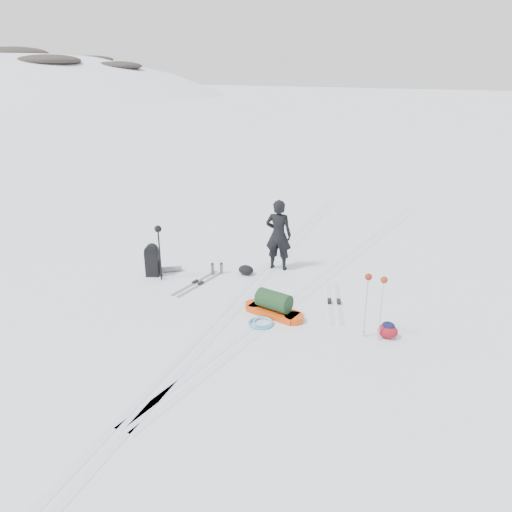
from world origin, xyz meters
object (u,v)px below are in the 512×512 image
(pulk_sled, at_px, (274,306))
(ski_poles_black, at_px, (158,236))
(skier, at_px, (278,235))
(expedition_rucksack, at_px, (155,261))

(pulk_sled, bearing_deg, ski_poles_black, -179.10)
(skier, xyz_separation_m, ski_poles_black, (-2.31, -1.84, 0.22))
(skier, distance_m, ski_poles_black, 2.96)
(skier, bearing_deg, pulk_sled, 101.98)
(skier, relative_size, ski_poles_black, 1.32)
(pulk_sled, relative_size, ski_poles_black, 1.04)
(pulk_sled, height_order, expedition_rucksack, expedition_rucksack)
(expedition_rucksack, distance_m, ski_poles_black, 0.82)
(skier, relative_size, expedition_rucksack, 2.23)
(expedition_rucksack, height_order, ski_poles_black, ski_poles_black)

